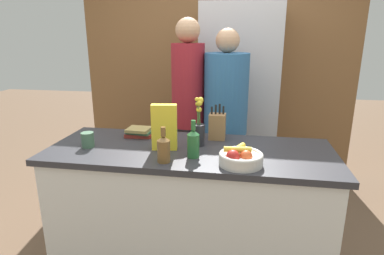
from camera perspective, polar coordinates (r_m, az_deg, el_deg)
The scene contains 13 objects.
kitchen_island at distance 2.33m, azimuth -0.38°, elevation -14.63°, with size 1.88×0.72×0.94m.
back_wall_wood at distance 3.78m, azimuth 4.31°, elevation 10.68°, with size 3.08×0.12×2.60m.
refrigerator at distance 3.46m, azimuth 8.23°, elevation 4.68°, with size 0.79×0.62×1.96m.
fruit_bowl at distance 1.87m, azimuth 8.61°, elevation -5.29°, with size 0.25×0.25×0.11m.
knife_block at distance 2.30m, azimuth 4.51°, elevation 0.24°, with size 0.12×0.10×0.26m.
flower_vase at distance 2.15m, azimuth 1.17°, elevation -0.39°, with size 0.08×0.08×0.33m.
cereal_box at distance 2.08m, azimuth -4.95°, elevation 0.05°, with size 0.17×0.08×0.30m.
coffee_mug at distance 2.25m, azimuth -18.04°, elevation -2.06°, with size 0.08×0.12×0.10m.
book_stack at distance 2.40m, azimuth -9.40°, elevation -0.84°, with size 0.20×0.16×0.06m.
bottle_oil at distance 1.95m, azimuth 0.23°, elevation -2.74°, with size 0.07×0.07×0.23m.
bottle_vinegar at distance 1.89m, azimuth -5.06°, elevation -3.71°, with size 0.08×0.08×0.22m.
person_at_sink at distance 2.86m, azimuth -0.70°, elevation 3.61°, with size 0.29×0.29×1.80m.
person_in_blue at distance 2.82m, azimuth 5.95°, elevation 1.70°, with size 0.38×0.38×1.71m.
Camera 1 is at (0.34, -1.97, 1.66)m, focal length 30.00 mm.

